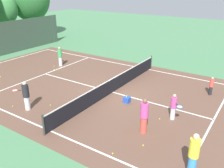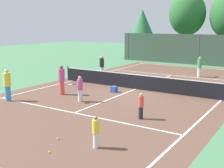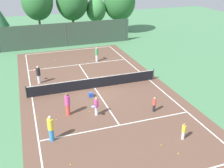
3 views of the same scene
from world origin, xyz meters
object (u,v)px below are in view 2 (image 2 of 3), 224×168
object	(u,v)px
player_3	(7,85)
tennis_ball_10	(45,94)
player_1	(80,88)
tennis_ball_2	(157,69)
tennis_ball_11	(98,79)
ball_crate	(114,89)
player_0	(102,66)
tennis_ball_12	(49,152)
player_6	(141,106)
tennis_ball_8	(108,79)
tennis_ball_1	(80,98)
tennis_ball_7	(94,79)
tennis_ball_6	(41,89)
tennis_ball_0	(58,139)
tennis_ball_3	(184,76)
tennis_ball_9	(106,74)
tennis_ball_4	(195,75)
player_2	(200,67)
player_4	(62,80)
player_5	(96,132)

from	to	relation	value
player_3	tennis_ball_10	bearing A→B (deg)	75.56
player_1	tennis_ball_2	world-z (taller)	player_1
tennis_ball_11	ball_crate	bearing A→B (deg)	-41.10
player_0	tennis_ball_10	distance (m)	7.12
player_1	tennis_ball_12	distance (m)	6.78
player_6	tennis_ball_8	bearing A→B (deg)	132.02
ball_crate	tennis_ball_1	size ratio (longest dim) A/B	6.45
tennis_ball_7	tennis_ball_10	bearing A→B (deg)	-86.69
tennis_ball_7	player_1	bearing A→B (deg)	-60.94
tennis_ball_10	tennis_ball_8	bearing A→B (deg)	85.66
player_0	tennis_ball_6	size ratio (longest dim) A/B	26.07
tennis_ball_0	tennis_ball_2	bearing A→B (deg)	102.63
tennis_ball_7	tennis_ball_8	size ratio (longest dim) A/B	1.00
tennis_ball_3	tennis_ball_8	size ratio (longest dim) A/B	1.00
tennis_ball_10	tennis_ball_11	xyz separation A→B (m)	(0.02, 5.64, 0.00)
tennis_ball_8	tennis_ball_9	bearing A→B (deg)	127.50
tennis_ball_3	tennis_ball_6	bearing A→B (deg)	-122.55
player_0	tennis_ball_4	xyz separation A→B (m)	(6.38, 4.46, -0.85)
player_1	player_3	world-z (taller)	player_3
tennis_ball_1	tennis_ball_12	world-z (taller)	same
ball_crate	tennis_ball_7	xyz separation A→B (m)	(-3.64, 2.88, -0.15)
tennis_ball_9	tennis_ball_7	bearing A→B (deg)	-77.86
tennis_ball_10	tennis_ball_11	distance (m)	5.64
ball_crate	tennis_ball_4	xyz separation A→B (m)	(2.50, 8.74, -0.15)
tennis_ball_9	tennis_ball_11	world-z (taller)	same
tennis_ball_1	tennis_ball_4	bearing A→B (deg)	73.71
player_2	tennis_ball_3	distance (m)	1.46
player_1	ball_crate	world-z (taller)	player_1
player_2	tennis_ball_2	distance (m)	5.03
player_4	tennis_ball_10	bearing A→B (deg)	-153.61
tennis_ball_1	tennis_ball_10	distance (m)	2.56
player_0	tennis_ball_1	distance (m)	7.46
player_0	tennis_ball_0	distance (m)	13.67
ball_crate	tennis_ball_9	xyz separation A→B (m)	(-4.16, 5.27, -0.15)
player_1	player_3	bearing A→B (deg)	-150.01
tennis_ball_1	tennis_ball_12	xyz separation A→B (m)	(3.76, -6.41, 0.00)
player_2	tennis_ball_7	xyz separation A→B (m)	(-6.61, -5.51, -0.83)
tennis_ball_1	tennis_ball_2	distance (m)	12.73
tennis_ball_11	player_0	bearing A→B (deg)	112.65
player_5	tennis_ball_12	world-z (taller)	player_5
player_6	tennis_ball_4	world-z (taller)	player_6
player_4	tennis_ball_0	xyz separation A→B (m)	(4.76, -5.54, -0.90)
tennis_ball_1	tennis_ball_7	xyz separation A→B (m)	(-2.86, 5.33, 0.00)
player_1	tennis_ball_7	size ratio (longest dim) A/B	21.98
player_1	player_6	xyz separation A→B (m)	(4.28, -0.93, -0.13)
ball_crate	tennis_ball_8	world-z (taller)	ball_crate
player_1	tennis_ball_3	world-z (taller)	player_1
player_6	tennis_ball_10	size ratio (longest dim) A/B	18.41
tennis_ball_1	tennis_ball_3	bearing A→B (deg)	76.05
tennis_ball_7	tennis_ball_0	bearing A→B (deg)	-60.49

